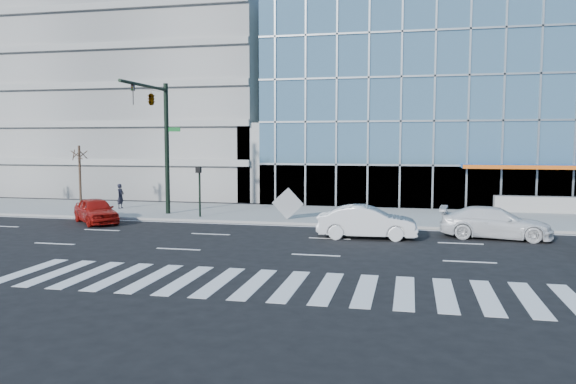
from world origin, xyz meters
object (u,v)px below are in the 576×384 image
object	(u,v)px
pedestrian	(121,196)
tilted_panel	(288,203)
ped_signal_post	(199,183)
white_suv	(495,223)
street_tree_near	(79,154)
white_sedan	(367,222)
traffic_signal	(156,115)
red_sedan	(96,211)

from	to	relation	value
pedestrian	tilted_panel	size ratio (longest dim) A/B	1.27
ped_signal_post	white_suv	size ratio (longest dim) A/B	0.58
white_suv	ped_signal_post	bearing A→B (deg)	84.60
street_tree_near	white_sedan	bearing A→B (deg)	-19.54
street_tree_near	pedestrian	bearing A→B (deg)	6.05
street_tree_near	white_suv	world-z (taller)	street_tree_near
traffic_signal	red_sedan	world-z (taller)	traffic_signal
street_tree_near	tilted_panel	bearing A→B (deg)	-9.55
traffic_signal	red_sedan	distance (m)	6.51
white_sedan	ped_signal_post	bearing A→B (deg)	63.75
red_sedan	street_tree_near	bearing A→B (deg)	83.16
street_tree_near	white_sedan	xyz separation A→B (m)	(19.72, -7.00, -3.00)
ped_signal_post	red_sedan	xyz separation A→B (m)	(-5.17, -2.73, -1.42)
white_suv	white_sedan	size ratio (longest dim) A/B	1.09
traffic_signal	pedestrian	size ratio (longest dim) A/B	4.86
white_sedan	street_tree_near	bearing A→B (deg)	67.70
traffic_signal	ped_signal_post	bearing A→B (deg)	8.52
white_suv	traffic_signal	bearing A→B (deg)	87.15
traffic_signal	white_sedan	bearing A→B (deg)	-17.73
white_sedan	pedestrian	distance (m)	18.44
red_sedan	white_suv	bearing A→B (deg)	-47.25
traffic_signal	white_suv	xyz separation A→B (m)	(18.71, -2.77, -5.42)
street_tree_near	red_sedan	size ratio (longest dim) A/B	1.00
traffic_signal	pedestrian	bearing A→B (deg)	142.60
white_sedan	tilted_panel	world-z (taller)	tilted_panel
ped_signal_post	white_sedan	xyz separation A→B (m)	(10.22, -4.44, -1.36)
white_suv	red_sedan	distance (m)	21.39
white_suv	red_sedan	xyz separation A→B (m)	(-21.38, 0.41, -0.03)
street_tree_near	white_suv	xyz separation A→B (m)	(25.72, -5.70, -3.03)
ped_signal_post	red_sedan	distance (m)	6.02
traffic_signal	pedestrian	distance (m)	7.43
traffic_signal	white_sedan	world-z (taller)	traffic_signal
pedestrian	tilted_panel	world-z (taller)	tilted_panel
pedestrian	white_suv	bearing A→B (deg)	-100.46
traffic_signal	ped_signal_post	xyz separation A→B (m)	(2.50, 0.37, -4.02)
street_tree_near	tilted_panel	world-z (taller)	street_tree_near
white_suv	tilted_panel	bearing A→B (deg)	79.15
red_sedan	tilted_panel	distance (m)	10.89
tilted_panel	traffic_signal	bearing A→B (deg)	175.61
traffic_signal	street_tree_near	xyz separation A→B (m)	(-7.00, 2.93, -2.39)
traffic_signal	street_tree_near	world-z (taller)	traffic_signal
ped_signal_post	red_sedan	bearing A→B (deg)	-152.12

